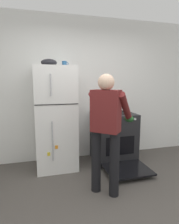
{
  "coord_description": "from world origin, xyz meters",
  "views": [
    {
      "loc": [
        -0.8,
        -1.69,
        1.51
      ],
      "look_at": [
        0.01,
        1.32,
        1.0
      ],
      "focal_mm": 30.37,
      "sensor_mm": 36.0,
      "label": 1
    }
  ],
  "objects_px": {
    "refrigerator": "(55,118)",
    "mixing_bowl": "(49,63)",
    "red_pot": "(107,111)",
    "coffee_mug": "(65,64)",
    "stove_range": "(114,138)",
    "person_cook": "(107,124)",
    "pepper_mill": "(124,106)"
  },
  "relations": [
    {
      "from": "person_cook",
      "to": "coffee_mug",
      "type": "bearing_deg",
      "value": 110.97
    },
    {
      "from": "pepper_mill",
      "to": "mixing_bowl",
      "type": "xyz_separation_m",
      "value": [
        -1.47,
        -0.2,
        0.8
      ]
    },
    {
      "from": "stove_range",
      "to": "coffee_mug",
      "type": "distance_m",
      "value": 1.63
    },
    {
      "from": "red_pot",
      "to": "stove_range",
      "type": "bearing_deg",
      "value": 11.31
    },
    {
      "from": "person_cook",
      "to": "mixing_bowl",
      "type": "bearing_deg",
      "value": 123.84
    },
    {
      "from": "refrigerator",
      "to": "red_pot",
      "type": "bearing_deg",
      "value": -3.07
    },
    {
      "from": "refrigerator",
      "to": "mixing_bowl",
      "type": "distance_m",
      "value": 0.94
    },
    {
      "from": "refrigerator",
      "to": "stove_range",
      "type": "xyz_separation_m",
      "value": [
        1.09,
        -0.02,
        -0.43
      ]
    },
    {
      "from": "person_cook",
      "to": "pepper_mill",
      "type": "bearing_deg",
      "value": 55.61
    },
    {
      "from": "stove_range",
      "to": "pepper_mill",
      "type": "relative_size",
      "value": 6.94
    },
    {
      "from": "refrigerator",
      "to": "coffee_mug",
      "type": "relative_size",
      "value": 15.63
    },
    {
      "from": "person_cook",
      "to": "red_pot",
      "type": "xyz_separation_m",
      "value": [
        0.35,
        0.93,
        0.02
      ]
    },
    {
      "from": "refrigerator",
      "to": "red_pot",
      "type": "relative_size",
      "value": 5.21
    },
    {
      "from": "refrigerator",
      "to": "coffee_mug",
      "type": "distance_m",
      "value": 0.94
    },
    {
      "from": "person_cook",
      "to": "mixing_bowl",
      "type": "distance_m",
      "value": 1.46
    },
    {
      "from": "coffee_mug",
      "to": "mixing_bowl",
      "type": "xyz_separation_m",
      "value": [
        -0.26,
        -0.05,
        0.01
      ]
    },
    {
      "from": "person_cook",
      "to": "coffee_mug",
      "type": "relative_size",
      "value": 14.28
    },
    {
      "from": "refrigerator",
      "to": "pepper_mill",
      "type": "bearing_deg",
      "value": 8.23
    },
    {
      "from": "person_cook",
      "to": "pepper_mill",
      "type": "distance_m",
      "value": 1.43
    },
    {
      "from": "red_pot",
      "to": "refrigerator",
      "type": "bearing_deg",
      "value": 176.93
    },
    {
      "from": "stove_range",
      "to": "mixing_bowl",
      "type": "bearing_deg",
      "value": 179.12
    },
    {
      "from": "refrigerator",
      "to": "mixing_bowl",
      "type": "xyz_separation_m",
      "value": [
        -0.08,
        0.0,
        0.93
      ]
    },
    {
      "from": "refrigerator",
      "to": "mixing_bowl",
      "type": "relative_size",
      "value": 6.71
    },
    {
      "from": "pepper_mill",
      "to": "mixing_bowl",
      "type": "bearing_deg",
      "value": -172.23
    },
    {
      "from": "stove_range",
      "to": "person_cook",
      "type": "relative_size",
      "value": 0.77
    },
    {
      "from": "refrigerator",
      "to": "pepper_mill",
      "type": "relative_size",
      "value": 9.91
    },
    {
      "from": "stove_range",
      "to": "mixing_bowl",
      "type": "relative_size",
      "value": 4.7
    },
    {
      "from": "refrigerator",
      "to": "red_pot",
      "type": "xyz_separation_m",
      "value": [
        0.93,
        -0.05,
        0.1
      ]
    },
    {
      "from": "red_pot",
      "to": "coffee_mug",
      "type": "distance_m",
      "value": 1.11
    },
    {
      "from": "red_pot",
      "to": "coffee_mug",
      "type": "xyz_separation_m",
      "value": [
        -0.74,
        0.1,
        0.82
      ]
    },
    {
      "from": "refrigerator",
      "to": "pepper_mill",
      "type": "xyz_separation_m",
      "value": [
        1.39,
        0.2,
        0.13
      ]
    },
    {
      "from": "red_pot",
      "to": "pepper_mill",
      "type": "bearing_deg",
      "value": 28.52
    }
  ]
}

